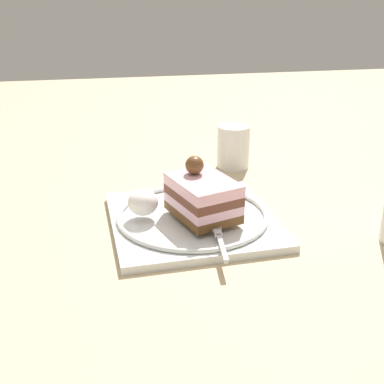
# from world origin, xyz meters

# --- Properties ---
(ground_plane) EXTENTS (2.40, 2.40, 0.00)m
(ground_plane) POSITION_xyz_m (0.00, 0.00, 0.00)
(ground_plane) COLOR tan
(dessert_plate) EXTENTS (0.23, 0.23, 0.02)m
(dessert_plate) POSITION_xyz_m (0.02, 0.00, 0.01)
(dessert_plate) COLOR silver
(dessert_plate) RESTS_ON ground_plane
(cake_slice) EXTENTS (0.10, 0.12, 0.08)m
(cake_slice) POSITION_xyz_m (0.03, -0.01, 0.05)
(cake_slice) COLOR brown
(cake_slice) RESTS_ON dessert_plate
(whipped_cream_dollop) EXTENTS (0.04, 0.04, 0.04)m
(whipped_cream_dollop) POSITION_xyz_m (-0.05, 0.01, 0.04)
(whipped_cream_dollop) COLOR white
(whipped_cream_dollop) RESTS_ON dessert_plate
(fork) EXTENTS (0.02, 0.10, 0.00)m
(fork) POSITION_xyz_m (0.04, -0.09, 0.02)
(fork) COLOR silver
(fork) RESTS_ON dessert_plate
(drink_glass_near) EXTENTS (0.06, 0.06, 0.08)m
(drink_glass_near) POSITION_xyz_m (0.14, 0.22, 0.04)
(drink_glass_near) COLOR white
(drink_glass_near) RESTS_ON ground_plane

